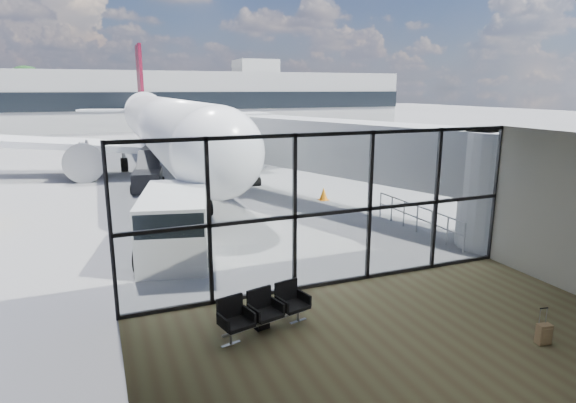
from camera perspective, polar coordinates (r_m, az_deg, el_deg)
ground at (r=52.55m, az=-15.10°, el=6.61°), size 220.00×220.00×0.00m
lounge_shell at (r=9.85m, az=18.31°, el=-5.22°), size 12.02×8.01×4.51m
glass_curtain_wall at (r=13.81m, az=5.38°, el=-1.11°), size 12.10×0.12×4.50m
jet_bridge at (r=22.13m, az=8.38°, el=5.58°), size 8.00×16.50×4.33m
apron_railing at (r=19.98m, az=15.06°, el=-1.53°), size 0.06×5.46×1.11m
far_terminal at (r=74.07m, az=-17.91°, el=11.50°), size 80.00×12.20×11.00m
tree_5 at (r=84.34m, az=-28.53°, el=11.83°), size 6.27×6.27×9.03m
seating_row at (r=11.70m, az=-2.99°, el=-12.54°), size 2.33×1.15×1.03m
backpack at (r=11.91m, az=-3.12°, el=-13.80°), size 0.37×0.36×0.51m
suitcase at (r=12.66m, az=28.07°, el=-13.69°), size 0.34×0.27×0.85m
airliner at (r=36.40m, az=-14.58°, el=8.73°), size 33.64×38.90×10.03m
service_van at (r=17.08m, az=-13.22°, el=-2.54°), size 3.28×5.36×2.17m
belt_loader at (r=28.73m, az=-16.27°, el=2.70°), size 2.19×4.46×1.97m
traffic_cone_b at (r=26.50m, az=-6.28°, el=1.39°), size 0.36×0.36×0.52m
traffic_cone_c at (r=25.05m, az=4.23°, el=0.90°), size 0.46×0.46×0.66m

